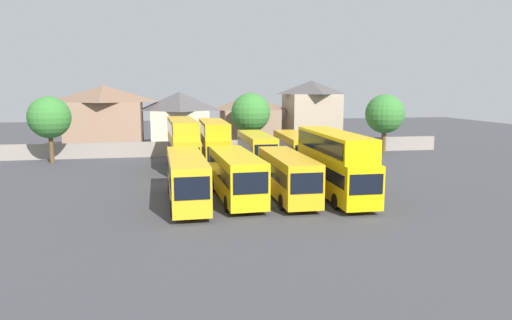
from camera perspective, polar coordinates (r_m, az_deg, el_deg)
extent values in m
plane|color=#424247|center=(52.48, -2.96, -0.27)|extent=(140.00, 140.00, 0.00)
cube|color=gray|center=(58.22, -3.74, 1.51)|extent=(56.00, 0.50, 1.80)
cube|color=gold|center=(33.84, -8.39, -2.08)|extent=(2.68, 11.16, 3.10)
cube|color=black|center=(28.31, -7.72, -3.42)|extent=(2.13, 0.13, 1.39)
cube|color=black|center=(33.77, -8.41, -1.46)|extent=(2.70, 10.27, 0.98)
cylinder|color=black|center=(30.86, -5.88, -5.66)|extent=(0.33, 1.11, 1.10)
cylinder|color=black|center=(30.73, -10.02, -5.81)|extent=(0.33, 1.11, 1.10)
cylinder|color=black|center=(37.55, -6.97, -3.09)|extent=(0.33, 1.11, 1.10)
cylinder|color=black|center=(37.44, -10.37, -3.20)|extent=(0.33, 1.11, 1.10)
cube|color=yellow|center=(34.51, -2.44, -1.79)|extent=(3.06, 10.13, 3.09)
cube|color=black|center=(29.60, -0.63, -2.82)|extent=(2.27, 0.19, 1.39)
cube|color=black|center=(34.44, -2.45, -1.19)|extent=(3.06, 9.33, 0.97)
cylinder|color=black|center=(32.07, 0.70, -5.06)|extent=(0.35, 1.11, 1.10)
cylinder|color=black|center=(31.60, -3.49, -5.29)|extent=(0.35, 1.11, 1.10)
cylinder|color=black|center=(37.98, -1.55, -2.89)|extent=(0.35, 1.11, 1.10)
cylinder|color=black|center=(37.58, -5.09, -3.04)|extent=(0.35, 1.11, 1.10)
cube|color=#EEAE18|center=(34.95, 3.78, -1.76)|extent=(2.46, 10.12, 2.98)
cube|color=black|center=(30.08, 6.18, -2.81)|extent=(2.14, 0.08, 1.34)
cube|color=black|center=(34.89, 3.79, -1.18)|extent=(2.50, 9.31, 0.94)
cylinder|color=black|center=(32.58, 7.04, -4.91)|extent=(0.30, 1.10, 1.10)
cylinder|color=black|center=(31.98, 3.20, -5.12)|extent=(0.30, 1.10, 1.10)
cylinder|color=black|center=(38.46, 4.23, -2.76)|extent=(0.30, 1.10, 1.10)
cylinder|color=black|center=(37.95, 0.95, -2.89)|extent=(0.30, 1.10, 1.10)
cube|color=yellow|center=(36.14, 9.46, -1.57)|extent=(2.61, 11.97, 2.91)
cube|color=black|center=(30.59, 13.21, -2.89)|extent=(2.22, 0.10, 1.31)
cube|color=black|center=(36.08, 9.47, -1.02)|extent=(2.64, 11.02, 0.92)
cube|color=yellow|center=(36.09, 9.39, 2.05)|extent=(2.56, 11.38, 1.62)
cube|color=black|center=(36.09, 9.39, 2.05)|extent=(2.64, 10.78, 1.14)
cylinder|color=black|center=(33.44, 13.41, -4.73)|extent=(0.31, 1.10, 1.10)
cylinder|color=black|center=(32.60, 9.64, -4.96)|extent=(0.31, 1.10, 1.10)
cylinder|color=black|center=(40.19, 9.23, -2.35)|extent=(0.31, 1.10, 1.10)
cylinder|color=black|center=(39.49, 6.03, -2.48)|extent=(0.31, 1.10, 1.10)
cube|color=gold|center=(48.16, -8.82, 1.09)|extent=(3.01, 11.57, 3.04)
cube|color=black|center=(42.43, -8.24, 0.57)|extent=(2.19, 0.18, 1.37)
cube|color=black|center=(48.11, -8.83, 1.52)|extent=(3.01, 10.65, 0.96)
cube|color=gold|center=(48.19, -8.91, 3.91)|extent=(2.93, 10.99, 1.66)
cube|color=black|center=(48.19, -8.91, 3.91)|extent=(2.99, 10.43, 1.16)
cylinder|color=black|center=(44.96, -6.99, -1.13)|extent=(0.35, 1.11, 1.10)
cylinder|color=black|center=(44.78, -9.89, -1.23)|extent=(0.35, 1.11, 1.10)
cylinder|color=black|center=(51.94, -7.83, 0.18)|extent=(0.35, 1.11, 1.10)
cylinder|color=black|center=(51.79, -10.34, 0.10)|extent=(0.35, 1.11, 1.10)
cube|color=#F1B014|center=(47.83, -5.08, 1.12)|extent=(2.48, 10.25, 3.07)
cube|color=black|center=(42.71, -4.47, 0.72)|extent=(2.14, 0.09, 1.38)
cube|color=black|center=(47.79, -5.09, 1.56)|extent=(2.52, 9.43, 0.97)
cube|color=#F1B014|center=(47.84, -5.15, 3.85)|extent=(2.43, 9.74, 1.45)
cube|color=black|center=(47.84, -5.15, 3.85)|extent=(2.52, 9.23, 1.02)
cylinder|color=black|center=(45.03, -3.28, -1.06)|extent=(0.30, 1.10, 1.10)
cylinder|color=black|center=(44.82, -6.12, -1.14)|extent=(0.30, 1.10, 1.10)
cylinder|color=black|center=(51.26, -4.13, 0.13)|extent=(0.30, 1.10, 1.10)
cylinder|color=black|center=(51.08, -6.63, 0.06)|extent=(0.30, 1.10, 1.10)
cube|color=yellow|center=(48.73, 0.05, 1.33)|extent=(2.49, 10.10, 3.12)
cube|color=black|center=(43.75, 1.25, 0.98)|extent=(2.19, 0.08, 1.41)
cube|color=black|center=(48.69, 0.05, 1.77)|extent=(2.53, 9.30, 0.98)
cylinder|color=black|center=(46.13, 2.15, -0.82)|extent=(0.30, 1.10, 1.10)
cylinder|color=black|center=(45.69, -0.65, -0.90)|extent=(0.30, 1.10, 1.10)
cylinder|color=black|center=(52.18, 0.66, 0.30)|extent=(0.30, 1.10, 1.10)
cylinder|color=black|center=(51.80, -1.83, 0.24)|extent=(0.30, 1.10, 1.10)
cube|color=gold|center=(49.87, 4.64, 1.40)|extent=(3.05, 11.19, 3.01)
cube|color=black|center=(44.45, 6.18, 0.95)|extent=(2.23, 0.18, 1.35)
cube|color=black|center=(49.82, 4.65, 1.81)|extent=(3.05, 10.30, 0.95)
cylinder|color=black|center=(47.03, 6.91, -0.69)|extent=(0.35, 1.11, 1.10)
cylinder|color=black|center=(46.49, 4.12, -0.76)|extent=(0.35, 1.11, 1.10)
cylinder|color=black|center=(53.62, 5.06, 0.50)|extent=(0.35, 1.11, 1.10)
cylinder|color=black|center=(53.15, 2.60, 0.45)|extent=(0.35, 1.11, 1.10)
cube|color=#9E7A60|center=(67.14, -17.81, 4.01)|extent=(9.86, 6.50, 6.31)
pyramid|color=brown|center=(66.96, -17.99, 7.64)|extent=(10.35, 6.83, 2.21)
cube|color=beige|center=(67.01, -9.19, 3.78)|extent=(7.74, 7.42, 5.10)
pyramid|color=#514C4C|center=(66.80, -9.27, 7.05)|extent=(8.13, 7.79, 2.55)
cube|color=#9E7A60|center=(68.51, -0.82, 3.98)|extent=(7.80, 7.48, 5.05)
pyramid|color=brown|center=(68.31, -0.82, 6.93)|extent=(8.19, 7.85, 2.00)
cube|color=tan|center=(69.72, 6.69, 4.93)|extent=(7.11, 7.34, 7.30)
pyramid|color=#514C4C|center=(69.57, 6.76, 8.73)|extent=(7.46, 7.70, 1.94)
cylinder|color=brown|center=(61.79, 15.18, 2.32)|extent=(0.57, 0.57, 3.25)
sphere|color=#387F33|center=(61.52, 15.31, 5.40)|extent=(4.87, 4.87, 4.87)
cylinder|color=brown|center=(61.10, -0.64, 2.57)|extent=(0.40, 0.40, 3.29)
sphere|color=#387F33|center=(60.83, -0.65, 5.76)|extent=(5.02, 5.02, 5.02)
cylinder|color=brown|center=(56.23, -23.51, 1.39)|extent=(0.49, 0.49, 3.43)
sphere|color=#387F33|center=(55.95, -23.71, 4.74)|extent=(4.54, 4.54, 4.54)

